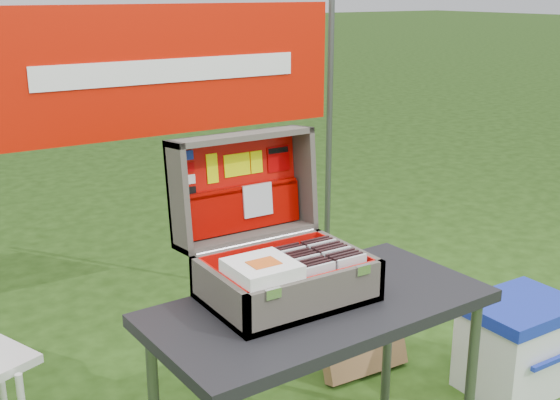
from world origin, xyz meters
TOP-DOWN VIEW (x-y plane):
  - table at (-0.04, -0.07)m, footprint 1.12×0.60m
  - table_top at (-0.04, -0.07)m, footprint 1.12×0.60m
  - table_leg_fr at (0.45, -0.28)m, footprint 0.04×0.04m
  - table_leg_br at (0.45, 0.15)m, footprint 0.04×0.04m
  - suitcase at (-0.11, 0.07)m, footprint 0.51×0.52m
  - suitcase_base_bottom at (-0.11, 0.01)m, footprint 0.51×0.36m
  - suitcase_base_wall_front at (-0.11, -0.16)m, footprint 0.51×0.02m
  - suitcase_base_wall_back at (-0.11, 0.18)m, footprint 0.51×0.02m
  - suitcase_base_wall_left at (-0.36, 0.01)m, footprint 0.02×0.36m
  - suitcase_base_wall_right at (0.13, 0.01)m, footprint 0.02×0.36m
  - suitcase_liner_floor at (-0.11, 0.01)m, footprint 0.47×0.32m
  - suitcase_latch_left at (-0.27, -0.17)m, footprint 0.05×0.01m
  - suitcase_latch_right at (0.05, -0.17)m, footprint 0.05×0.01m
  - suitcase_hinge at (-0.11, 0.19)m, footprint 0.45×0.02m
  - suitcase_lid_back at (-0.11, 0.33)m, footprint 0.51×0.05m
  - suitcase_lid_rim_far at (-0.11, 0.29)m, footprint 0.51×0.14m
  - suitcase_lid_rim_near at (-0.11, 0.26)m, footprint 0.51×0.14m
  - suitcase_lid_rim_left at (-0.36, 0.28)m, footprint 0.02×0.17m
  - suitcase_lid_rim_right at (0.13, 0.28)m, footprint 0.02×0.17m
  - suitcase_lid_liner at (-0.11, 0.32)m, footprint 0.46×0.04m
  - suitcase_liner_wall_front at (-0.11, -0.15)m, footprint 0.47×0.01m
  - suitcase_liner_wall_back at (-0.11, 0.17)m, footprint 0.47×0.01m
  - suitcase_liner_wall_left at (-0.34, 0.01)m, footprint 0.01×0.32m
  - suitcase_liner_wall_right at (0.12, 0.01)m, footprint 0.01×0.32m
  - suitcase_lid_pocket at (-0.11, 0.29)m, footprint 0.45×0.05m
  - suitcase_pocket_edge at (-0.11, 0.30)m, footprint 0.44×0.02m
  - suitcase_pocket_cd at (-0.06, 0.28)m, footprint 0.11×0.02m
  - lid_sticker_cc_a at (-0.30, 0.33)m, footprint 0.05×0.01m
  - lid_sticker_cc_b at (-0.30, 0.32)m, footprint 0.05×0.01m
  - lid_sticker_cc_c at (-0.30, 0.32)m, footprint 0.05×0.01m
  - lid_sticker_cc_d at (-0.30, 0.32)m, footprint 0.05×0.01m
  - lid_card_neon_tall at (-0.21, 0.32)m, footprint 0.04×0.01m
  - lid_card_neon_main at (-0.11, 0.32)m, footprint 0.10×0.01m
  - lid_card_neon_small at (-0.04, 0.32)m, footprint 0.05×0.01m
  - lid_sticker_band at (0.05, 0.32)m, footprint 0.09×0.01m
  - lid_sticker_band_bar at (0.05, 0.32)m, footprint 0.08×0.00m
  - cd_left_0 at (-0.08, -0.12)m, footprint 0.11×0.01m
  - cd_left_1 at (-0.08, -0.10)m, footprint 0.11×0.01m
  - cd_left_2 at (-0.08, -0.08)m, footprint 0.11×0.01m
  - cd_left_3 at (-0.08, -0.06)m, footprint 0.11×0.01m
  - cd_left_4 at (-0.08, -0.04)m, footprint 0.11×0.01m
  - cd_left_5 at (-0.08, -0.02)m, footprint 0.11×0.01m
  - cd_left_6 at (-0.08, -0.01)m, footprint 0.11×0.01m
  - cd_left_7 at (-0.08, 0.01)m, footprint 0.11×0.01m
  - cd_left_8 at (-0.08, 0.03)m, footprint 0.11×0.01m
  - cd_left_9 at (-0.08, 0.05)m, footprint 0.11×0.01m
  - cd_left_10 at (-0.08, 0.07)m, footprint 0.11×0.01m
  - cd_right_0 at (0.04, -0.12)m, footprint 0.11×0.01m
  - cd_right_1 at (0.04, -0.10)m, footprint 0.11×0.01m
  - cd_right_2 at (0.04, -0.08)m, footprint 0.11×0.01m
  - cd_right_3 at (0.04, -0.06)m, footprint 0.11×0.01m
  - cd_right_4 at (0.04, -0.04)m, footprint 0.11×0.01m
  - cd_right_5 at (0.04, -0.02)m, footprint 0.11×0.01m
  - cd_right_6 at (0.04, -0.01)m, footprint 0.11×0.01m
  - cd_right_7 at (0.04, 0.01)m, footprint 0.11×0.01m
  - cd_right_8 at (0.04, 0.03)m, footprint 0.11×0.01m
  - cd_right_9 at (0.04, 0.05)m, footprint 0.11×0.01m
  - cd_right_10 at (0.04, 0.07)m, footprint 0.11×0.01m
  - songbook_0 at (-0.24, -0.06)m, footprint 0.19×0.19m
  - songbook_1 at (-0.24, -0.06)m, footprint 0.19×0.19m
  - songbook_2 at (-0.24, -0.06)m, footprint 0.19×0.19m
  - songbook_3 at (-0.24, -0.06)m, footprint 0.19×0.19m
  - songbook_4 at (-0.24, -0.06)m, footprint 0.19×0.19m
  - songbook_5 at (-0.24, -0.06)m, footprint 0.19×0.19m
  - songbook_6 at (-0.24, -0.06)m, footprint 0.19×0.19m
  - songbook_7 at (-0.24, -0.06)m, footprint 0.19×0.19m
  - songbook_graphic at (-0.24, -0.07)m, footprint 0.09×0.07m
  - cooler at (1.03, -0.02)m, footprint 0.45×0.35m
  - cooler_body at (1.03, -0.02)m, footprint 0.43×0.33m
  - cooler_lid at (1.03, -0.02)m, footprint 0.45×0.35m
  - cooler_handle at (1.03, -0.20)m, footprint 0.27×0.02m
  - chair_leg_br at (-0.88, 0.73)m, footprint 0.02×0.02m
  - cardboard_box at (0.56, 0.46)m, footprint 0.42×0.21m
  - banner_post_right at (0.85, 1.10)m, footprint 0.03×0.03m
  - banner at (0.00, 1.09)m, footprint 1.60×0.02m
  - banner_text at (0.00, 1.08)m, footprint 1.20×0.00m

SIDE VIEW (x-z plane):
  - cooler_body at x=1.03m, z-range 0.00..0.34m
  - cooler at x=1.03m, z-range 0.00..0.40m
  - cardboard_box at x=0.56m, z-range 0.00..0.43m
  - cooler_handle at x=1.03m, z-range 0.21..0.23m
  - chair_leg_br at x=-0.88m, z-range 0.00..0.47m
  - table_leg_fr at x=0.45m, z-range 0.00..0.64m
  - table_leg_br at x=0.45m, z-range 0.00..0.64m
  - table at x=-0.04m, z-range 0.00..0.68m
  - cooler_lid at x=1.03m, z-range 0.34..0.40m
  - table_top at x=-0.04m, z-range 0.64..0.68m
  - suitcase_base_bottom at x=-0.11m, z-range 0.68..0.70m
  - suitcase_liner_floor at x=-0.11m, z-range 0.70..0.71m
  - suitcase_base_wall_front at x=-0.11m, z-range 0.68..0.82m
  - suitcase_base_wall_back at x=-0.11m, z-range 0.68..0.82m
  - suitcase_base_wall_left at x=-0.36m, z-range 0.68..0.82m
  - suitcase_base_wall_right at x=0.13m, z-range 0.68..0.82m
  - suitcase_liner_wall_front at x=-0.11m, z-range 0.70..0.82m
  - suitcase_liner_wall_back at x=-0.11m, z-range 0.70..0.82m
  - suitcase_liner_wall_left at x=-0.34m, z-range 0.70..0.82m
  - suitcase_liner_wall_right at x=0.12m, z-range 0.70..0.82m
  - cd_left_0 at x=-0.08m, z-range 0.71..0.84m
  - cd_left_1 at x=-0.08m, z-range 0.71..0.84m
  - cd_left_2 at x=-0.08m, z-range 0.71..0.84m
  - cd_left_3 at x=-0.08m, z-range 0.71..0.84m
  - cd_left_4 at x=-0.08m, z-range 0.71..0.84m
  - cd_left_5 at x=-0.08m, z-range 0.71..0.84m
  - cd_left_6 at x=-0.08m, z-range 0.71..0.84m
  - cd_left_7 at x=-0.08m, z-range 0.71..0.84m
  - cd_left_8 at x=-0.08m, z-range 0.71..0.84m
  - cd_left_9 at x=-0.08m, z-range 0.71..0.84m
  - cd_left_10 at x=-0.08m, z-range 0.71..0.84m
  - cd_right_0 at x=0.04m, z-range 0.71..0.84m
  - cd_right_1 at x=0.04m, z-range 0.71..0.84m
  - cd_right_2 at x=0.04m, z-range 0.71..0.84m
  - cd_right_3 at x=0.04m, z-range 0.71..0.84m
  - cd_right_4 at x=0.04m, z-range 0.71..0.84m
  - cd_right_5 at x=0.04m, z-range 0.71..0.84m
  - cd_right_6 at x=0.04m, z-range 0.71..0.84m
  - cd_right_7 at x=0.04m, z-range 0.71..0.84m
  - cd_right_8 at x=0.04m, z-range 0.71..0.84m
  - cd_right_9 at x=0.04m, z-range 0.71..0.84m
  - cd_right_10 at x=0.04m, z-range 0.71..0.84m
  - suitcase_latch_left at x=-0.27m, z-range 0.80..0.83m
  - suitcase_latch_right at x=0.05m, z-range 0.80..0.83m
  - suitcase_hinge at x=-0.11m, z-range 0.81..0.83m
  - songbook_0 at x=-0.24m, z-range 0.82..0.83m
  - suitcase_lid_rim_near at x=-0.11m, z-range 0.81..0.84m
  - songbook_1 at x=-0.24m, z-range 0.83..0.83m
  - songbook_2 at x=-0.24m, z-range 0.83..0.84m
  - songbook_3 at x=-0.24m, z-range 0.84..0.84m
  - songbook_4 at x=-0.24m, z-range 0.84..0.85m
  - songbook_5 at x=-0.24m, z-range 0.85..0.85m
  - banner_post_right at x=0.85m, z-range 0.00..1.70m
  - songbook_6 at x=-0.24m, z-range 0.85..0.86m
  - songbook_7 at x=-0.24m, z-range 0.86..0.86m
  - songbook_graphic at x=-0.24m, z-range 0.86..0.86m
  - suitcase_lid_pocket at x=-0.11m, z-range 0.83..0.98m
  - suitcase at x=-0.11m, z-range 0.68..1.17m
  - suitcase_pocket_cd at x=-0.06m, z-range 0.88..0.99m
  - suitcase_pocket_edge at x=-0.11m, z-range 0.97..0.99m
  - suitcase_lid_back at x=-0.11m, z-range 0.81..1.17m
  - suitcase_lid_liner at x=-0.11m, z-range 0.83..1.15m
  - suitcase_lid_rim_left at x=-0.36m, z-range 0.81..1.18m
  - suitcase_lid_rim_right at x=0.13m, z-range 0.81..1.18m
  - lid_sticker_cc_d at x=-0.30m, z-range 0.98..1.01m
  - lid_sticker_cc_c at x=-0.30m, z-range 1.02..1.05m
  - lid_card_neon_tall at x=-0.21m, z-range 1.01..1.11m
  - lid_card_neon_main at x=-0.11m, z-range 1.02..1.10m
  - lid_card_neon_small at x=-0.04m, z-range 1.02..1.10m
  - lid_sticker_band at x=0.05m, z-range 1.01..1.10m
  - lid_sticker_cc_b at x=-0.30m, z-range 1.06..1.09m
  - lid_sticker_band_bar at x=0.05m, z-range 1.08..1.10m
  - lid_sticker_cc_a at x=-0.30m, z-range 1.10..1.13m
  - suitcase_lid_rim_far at x=-0.11m, z-range 1.15..1.18m
  - banner at x=0.00m, z-range 1.02..1.58m
  - banner_text at x=0.00m, z-range 1.25..1.35m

